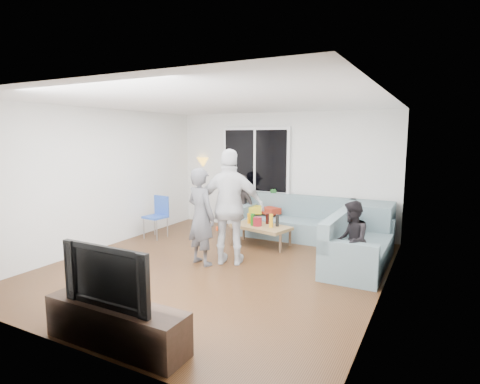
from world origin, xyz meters
The scene contains 32 objects.
floor centered at (0.00, 0.00, -0.02)m, with size 5.00×5.50×0.04m, color #56351C.
ceiling centered at (0.00, 0.00, 2.62)m, with size 5.00×5.50×0.04m, color white.
wall_back centered at (0.00, 2.77, 1.30)m, with size 5.00×0.04×2.60m, color silver.
wall_front centered at (0.00, -2.77, 1.30)m, with size 5.00×0.04×2.60m, color silver.
wall_left centered at (-2.52, 0.00, 1.30)m, with size 0.04×5.50×2.60m, color silver.
wall_right centered at (2.52, 0.00, 1.30)m, with size 0.04×5.50×2.60m, color silver.
window_frame centered at (-0.60, 2.69, 1.55)m, with size 1.62×0.06×1.47m, color white.
window_glass centered at (-0.60, 2.65, 1.55)m, with size 1.50×0.02×1.35m, color black.
window_mullion centered at (-0.60, 2.64, 1.55)m, with size 0.05×0.03×1.35m, color white.
radiator centered at (-0.60, 2.65, 0.31)m, with size 1.30×0.12×0.62m, color silver.
potted_plant centered at (-0.15, 2.62, 0.79)m, with size 0.18×0.15×0.33m, color #2D712F.
vase centered at (-0.70, 2.62, 0.71)m, with size 0.18×0.18×0.18m, color white.
sofa_back_section centered at (0.51, 2.27, 0.42)m, with size 2.30×0.85×0.85m, color slate, non-canonical shape.
sofa_right_section centered at (2.02, 1.11, 0.42)m, with size 0.85×2.00×0.85m, color slate, non-canonical shape.
sofa_corner centered at (1.96, 2.27, 0.42)m, with size 0.85×0.85×0.85m, color slate.
cushion_yellow centered at (-0.46, 2.25, 0.51)m, with size 0.38×0.32×0.14m, color gold.
cushion_red centered at (-0.07, 2.33, 0.51)m, with size 0.36×0.30×0.13m, color maroon.
coffee_table centered at (0.12, 1.42, 0.20)m, with size 1.10×0.60×0.40m, color #9B7E4B.
pitcher centered at (0.08, 1.35, 0.49)m, with size 0.17×0.17×0.17m, color maroon.
side_chair centered at (-2.05, 0.94, 0.43)m, with size 0.40×0.40×0.86m, color #284DAE, non-canonical shape.
floor_lamp centered at (-2.05, 2.77, 0.78)m, with size 0.32×0.32×1.56m, color yellow, non-canonical shape.
player_left centered at (-0.30, 0.00, 0.80)m, with size 0.58×0.38×1.59m, color #48484C.
player_right centered at (0.11, 0.24, 0.95)m, with size 1.11×0.46×1.89m, color silver.
spectator_right centered at (2.02, 0.44, 0.58)m, with size 0.57×0.44×1.17m, color black.
spectator_back centered at (-0.80, 2.30, 0.63)m, with size 0.81×0.47×1.26m, color black.
tv_console centered at (0.32, -2.50, 0.22)m, with size 1.60×0.40×0.44m, color #34221A.
television centered at (0.32, -2.50, 0.75)m, with size 1.08×0.14×0.62m, color black.
bottle_b centered at (-0.02, 1.34, 0.51)m, with size 0.08×0.08×0.23m, color #217B16.
bottle_a centered at (-0.16, 1.47, 0.50)m, with size 0.07×0.07×0.20m, color orange.
bottle_c centered at (0.18, 1.60, 0.50)m, with size 0.07×0.07×0.20m, color black.
bottle_d centered at (0.35, 1.37, 0.52)m, with size 0.07×0.07×0.25m, color #FFB016.
bottle_e centered at (0.43, 1.50, 0.51)m, with size 0.07×0.07×0.22m, color black.
Camera 1 is at (3.12, -5.14, 2.10)m, focal length 28.90 mm.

